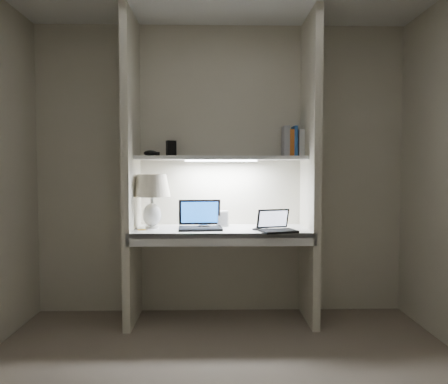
{
  "coord_description": "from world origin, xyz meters",
  "views": [
    {
      "loc": [
        -0.06,
        -2.33,
        1.26
      ],
      "look_at": [
        0.02,
        1.05,
        1.08
      ],
      "focal_mm": 35.0,
      "sensor_mm": 36.0,
      "label": 1
    }
  ],
  "objects_px": {
    "table_lamp": "(152,192)",
    "book_row": "(297,142)",
    "speaker": "(222,218)",
    "laptop_main": "(200,222)",
    "laptop_netbook": "(276,226)"
  },
  "relations": [
    {
      "from": "book_row",
      "to": "laptop_main",
      "type": "bearing_deg",
      "value": -168.18
    },
    {
      "from": "speaker",
      "to": "book_row",
      "type": "xyz_separation_m",
      "value": [
        0.64,
        0.02,
        0.65
      ]
    },
    {
      "from": "table_lamp",
      "to": "laptop_main",
      "type": "bearing_deg",
      "value": -3.16
    },
    {
      "from": "table_lamp",
      "to": "speaker",
      "type": "xyz_separation_m",
      "value": [
        0.58,
        0.13,
        -0.23
      ]
    },
    {
      "from": "speaker",
      "to": "book_row",
      "type": "bearing_deg",
      "value": -8.28
    },
    {
      "from": "laptop_main",
      "to": "book_row",
      "type": "distance_m",
      "value": 1.07
    },
    {
      "from": "table_lamp",
      "to": "laptop_main",
      "type": "relative_size",
      "value": 1.21
    },
    {
      "from": "speaker",
      "to": "laptop_main",
      "type": "bearing_deg",
      "value": -151.62
    },
    {
      "from": "book_row",
      "to": "speaker",
      "type": "bearing_deg",
      "value": -177.95
    },
    {
      "from": "table_lamp",
      "to": "book_row",
      "type": "relative_size",
      "value": 1.74
    },
    {
      "from": "laptop_netbook",
      "to": "speaker",
      "type": "distance_m",
      "value": 0.53
    },
    {
      "from": "speaker",
      "to": "book_row",
      "type": "height_order",
      "value": "book_row"
    },
    {
      "from": "laptop_main",
      "to": "book_row",
      "type": "bearing_deg",
      "value": 7.77
    },
    {
      "from": "laptop_netbook",
      "to": "book_row",
      "type": "bearing_deg",
      "value": 42.69
    },
    {
      "from": "table_lamp",
      "to": "speaker",
      "type": "bearing_deg",
      "value": 12.4
    }
  ]
}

